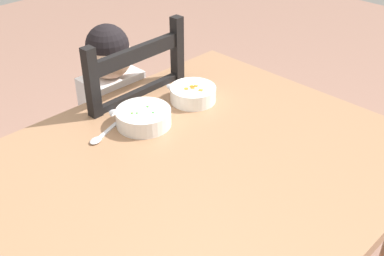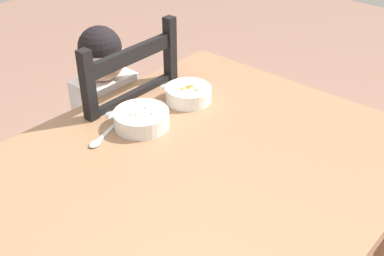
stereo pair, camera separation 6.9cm
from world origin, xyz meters
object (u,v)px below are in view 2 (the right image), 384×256
Objects in this scene: dining_chair at (115,147)px; spoon at (98,140)px; bowl_of_carrots at (189,93)px; child_figure at (111,111)px; bowl_of_peas at (142,118)px; dining_table at (195,191)px.

spoon is at bearing -134.51° from dining_chair.
child_figure is at bearing 110.66° from bowl_of_carrots.
dining_chair is at bearing 110.15° from bowl_of_carrots.
bowl_of_carrots reaches higher than spoon.
dining_chair is 0.44m from bowl_of_peas.
bowl_of_carrots is (0.22, -0.00, -0.00)m from bowl_of_peas.
bowl_of_peas is at bearing -13.13° from spoon.
dining_table is 0.57m from child_figure.
dining_table is 0.33m from spoon.
bowl_of_carrots is at bearing -69.34° from child_figure.
child_figure reaches higher than spoon.
dining_table is 0.60m from dining_chair.
bowl_of_peas is 0.15m from spoon.
child_figure reaches higher than bowl_of_carrots.
child_figure is at bearing -108.43° from dining_chair.
child_figure is 0.34m from bowl_of_carrots.
spoon is (-0.11, 0.29, 0.10)m from dining_table.
dining_chair reaches higher than child_figure.
spoon is (-0.26, -0.26, 0.11)m from child_figure.
bowl_of_peas is 0.22m from bowl_of_carrots.
bowl_of_carrots is (0.11, -0.30, 0.30)m from dining_chair.
dining_chair is 0.46m from spoon.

